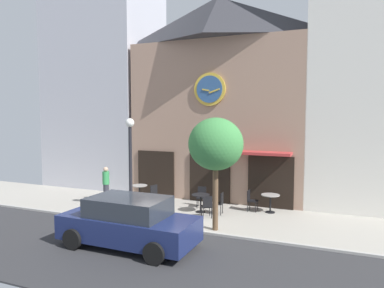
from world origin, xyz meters
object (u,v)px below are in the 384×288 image
(cafe_chair_left_end, at_px, (207,205))
(pedestrian_green, at_px, (106,184))
(street_lamp, at_px, (131,166))
(cafe_table_rightmost, at_px, (139,190))
(cafe_table_center, at_px, (201,199))
(parked_car_navy, at_px, (129,222))
(cafe_chair_curbside, at_px, (220,202))
(cafe_table_near_curb, at_px, (270,199))
(cafe_chair_outer, at_px, (202,195))
(cafe_chair_near_lamp, at_px, (153,193))
(cafe_chair_corner, at_px, (251,199))
(street_tree, at_px, (216,145))

(cafe_chair_left_end, height_order, pedestrian_green, pedestrian_green)
(street_lamp, height_order, cafe_table_rightmost, street_lamp)
(cafe_table_center, height_order, parked_car_navy, parked_car_navy)
(parked_car_navy, bearing_deg, cafe_chair_curbside, 71.40)
(cafe_table_near_curb, distance_m, cafe_chair_outer, 3.00)
(cafe_chair_near_lamp, height_order, pedestrian_green, pedestrian_green)
(parked_car_navy, bearing_deg, cafe_table_center, 81.46)
(cafe_chair_near_lamp, relative_size, cafe_chair_left_end, 1.00)
(cafe_table_center, height_order, cafe_chair_near_lamp, cafe_chair_near_lamp)
(cafe_table_center, xyz_separation_m, cafe_chair_outer, (-0.27, 0.81, -0.03))
(parked_car_navy, bearing_deg, street_lamp, 121.17)
(cafe_chair_outer, xyz_separation_m, cafe_chair_curbside, (1.11, -0.81, 0.00))
(cafe_table_center, distance_m, cafe_chair_left_end, 0.88)
(cafe_table_near_curb, height_order, cafe_chair_corner, cafe_chair_corner)
(cafe_table_rightmost, distance_m, cafe_table_near_curb, 6.13)
(cafe_table_center, height_order, cafe_chair_outer, cafe_chair_outer)
(cafe_chair_curbside, height_order, cafe_chair_left_end, same)
(cafe_table_near_curb, relative_size, cafe_chair_near_lamp, 0.85)
(cafe_chair_outer, bearing_deg, parked_car_navy, -94.37)
(cafe_table_center, relative_size, cafe_chair_curbside, 0.85)
(street_tree, bearing_deg, street_lamp, 171.20)
(cafe_chair_curbside, bearing_deg, cafe_chair_outer, 143.71)
(cafe_table_center, bearing_deg, pedestrian_green, -179.36)
(cafe_chair_outer, distance_m, cafe_chair_left_end, 1.71)
(cafe_table_near_curb, xyz_separation_m, parked_car_navy, (-3.40, -5.56, 0.20))
(cafe_chair_near_lamp, bearing_deg, street_tree, -31.93)
(cafe_table_rightmost, distance_m, pedestrian_green, 1.58)
(cafe_table_center, distance_m, cafe_chair_near_lamp, 2.59)
(cafe_table_center, distance_m, cafe_chair_outer, 0.86)
(street_lamp, relative_size, cafe_table_rightmost, 5.15)
(street_lamp, bearing_deg, cafe_table_rightmost, 111.97)
(street_lamp, xyz_separation_m, parked_car_navy, (1.89, -3.13, -1.25))
(street_lamp, xyz_separation_m, cafe_table_rightmost, (-0.82, 2.05, -1.45))
(cafe_chair_left_end, bearing_deg, street_lamp, -167.99)
(cafe_chair_near_lamp, distance_m, pedestrian_green, 2.29)
(street_tree, xyz_separation_m, cafe_chair_left_end, (-0.78, 1.26, -2.52))
(cafe_table_rightmost, relative_size, cafe_chair_left_end, 0.86)
(cafe_chair_curbside, xyz_separation_m, cafe_chair_left_end, (-0.30, -0.70, 0.00))
(cafe_chair_outer, xyz_separation_m, cafe_chair_near_lamp, (-2.28, -0.37, 0.00))
(cafe_table_near_curb, distance_m, cafe_chair_curbside, 2.17)
(cafe_table_rightmost, relative_size, pedestrian_green, 0.46)
(cafe_table_near_curb, relative_size, pedestrian_green, 0.46)
(cafe_table_rightmost, relative_size, cafe_chair_curbside, 0.86)
(cafe_chair_curbside, height_order, parked_car_navy, parked_car_navy)
(street_tree, distance_m, cafe_table_center, 3.44)
(street_lamp, xyz_separation_m, street_tree, (3.88, -0.60, 1.04))
(cafe_chair_curbside, relative_size, parked_car_navy, 0.21)
(street_tree, height_order, pedestrian_green, street_tree)
(cafe_chair_corner, bearing_deg, cafe_chair_left_end, -128.96)
(cafe_table_center, bearing_deg, cafe_chair_left_end, -52.52)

